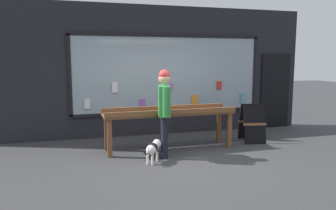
{
  "coord_description": "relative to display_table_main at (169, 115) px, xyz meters",
  "views": [
    {
      "loc": [
        -1.95,
        -5.86,
        1.94
      ],
      "look_at": [
        -0.08,
        0.66,
        1.0
      ],
      "focal_mm": 35.0,
      "sensor_mm": 36.0,
      "label": 1
    }
  ],
  "objects": [
    {
      "name": "ground_plane",
      "position": [
        0.0,
        -0.86,
        -0.74
      ],
      "size": [
        40.0,
        40.0,
        0.0
      ],
      "primitive_type": "plane",
      "color": "#38383A"
    },
    {
      "name": "person_browsing",
      "position": [
        -0.27,
        -0.6,
        0.3
      ],
      "size": [
        0.32,
        0.67,
        1.75
      ],
      "rotation": [
        0.0,
        0.0,
        1.36
      ],
      "color": "black",
      "rests_on": "ground_plane"
    },
    {
      "name": "shopfront_facade",
      "position": [
        0.07,
        1.53,
        0.89
      ],
      "size": [
        8.41,
        0.29,
        3.29
      ],
      "color": "black",
      "rests_on": "ground_plane"
    },
    {
      "name": "small_dog",
      "position": [
        -0.56,
        -0.84,
        -0.46
      ],
      "size": [
        0.42,
        0.52,
        0.4
      ],
      "rotation": [
        0.0,
        0.0,
        0.95
      ],
      "color": "white",
      "rests_on": "ground_plane"
    },
    {
      "name": "display_table_main",
      "position": [
        0.0,
        0.0,
        0.0
      ],
      "size": [
        2.86,
        0.73,
        0.91
      ],
      "color": "brown",
      "rests_on": "ground_plane"
    },
    {
      "name": "sandwich_board_sign",
      "position": [
        2.09,
        0.09,
        -0.29
      ],
      "size": [
        0.61,
        0.69,
        0.89
      ],
      "rotation": [
        0.0,
        0.0,
        -0.19
      ],
      "color": "black",
      "rests_on": "ground_plane"
    }
  ]
}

